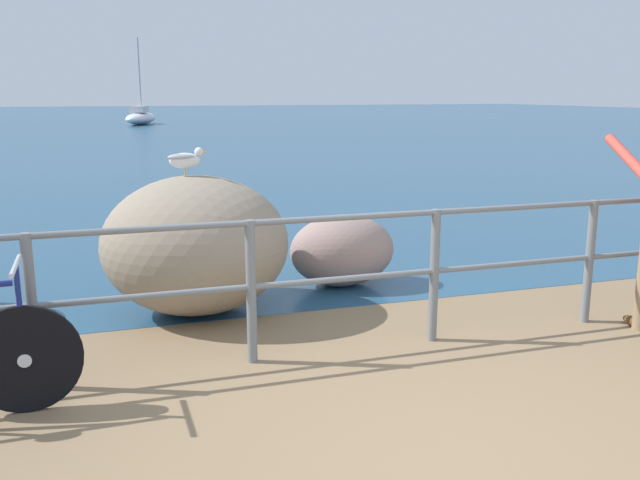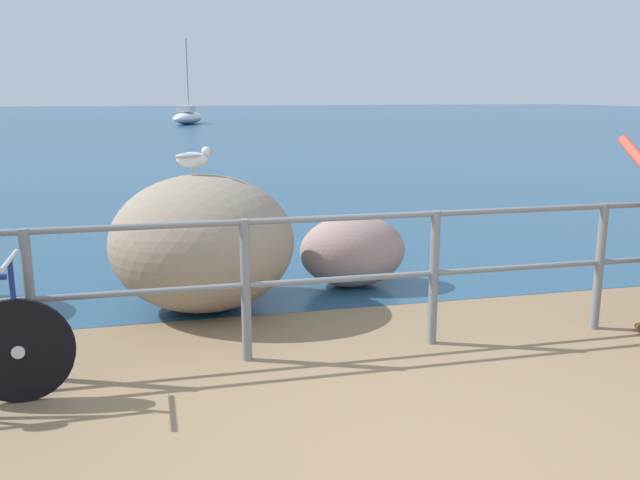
% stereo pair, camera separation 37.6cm
% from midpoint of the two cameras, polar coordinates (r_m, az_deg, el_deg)
% --- Properties ---
extents(ground_plane, '(120.00, 120.00, 0.10)m').
position_cam_midpoint_polar(ground_plane, '(22.98, -14.21, 7.24)').
color(ground_plane, '#846B4C').
extents(sea_surface, '(120.00, 90.00, 0.01)m').
position_cam_midpoint_polar(sea_surface, '(50.47, -16.34, 9.80)').
color(sea_surface, navy).
rests_on(sea_surface, ground_plane).
extents(promenade_railing, '(9.91, 0.07, 1.02)m').
position_cam_midpoint_polar(promenade_railing, '(4.85, 0.05, -2.29)').
color(promenade_railing, slate).
rests_on(promenade_railing, ground_plane).
extents(breakwater_boulder_main, '(1.59, 1.50, 1.18)m').
position_cam_midpoint_polar(breakwater_boulder_main, '(5.89, -12.25, -0.41)').
color(breakwater_boulder_main, gray).
rests_on(breakwater_boulder_main, ground).
extents(breakwater_boulder_right, '(1.05, 0.73, 0.70)m').
position_cam_midpoint_polar(breakwater_boulder_right, '(6.59, 0.26, -0.90)').
color(breakwater_boulder_right, gray).
rests_on(breakwater_boulder_right, ground).
extents(seagull, '(0.34, 0.13, 0.23)m').
position_cam_midpoint_polar(seagull, '(5.80, -13.17, 6.68)').
color(seagull, gold).
rests_on(seagull, breakwater_boulder_main).
extents(sailboat, '(2.60, 4.59, 4.90)m').
position_cam_midpoint_polar(sailboat, '(41.34, -15.17, 9.98)').
color(sailboat, white).
rests_on(sailboat, sea_surface).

